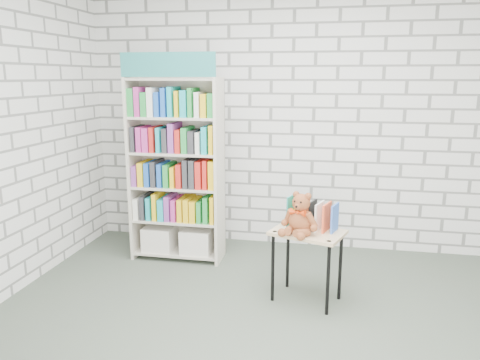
# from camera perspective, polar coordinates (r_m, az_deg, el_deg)

# --- Properties ---
(ground) EXTENTS (4.50, 4.50, 0.00)m
(ground) POSITION_cam_1_polar(r_m,az_deg,el_deg) (3.65, 2.90, -18.34)
(ground) COLOR #434D41
(ground) RESTS_ON ground
(room_shell) EXTENTS (4.52, 4.02, 2.81)m
(room_shell) POSITION_cam_1_polar(r_m,az_deg,el_deg) (3.13, 3.26, 10.92)
(room_shell) COLOR silver
(room_shell) RESTS_ON ground
(bookshelf) EXTENTS (0.93, 0.36, 2.09)m
(bookshelf) POSITION_cam_1_polar(r_m,az_deg,el_deg) (4.81, -7.73, 1.41)
(bookshelf) COLOR beige
(bookshelf) RESTS_ON ground
(display_table) EXTENTS (0.67, 0.56, 0.62)m
(display_table) POSITION_cam_1_polar(r_m,az_deg,el_deg) (3.97, 8.22, -7.36)
(display_table) COLOR tan
(display_table) RESTS_ON ground
(table_books) EXTENTS (0.44, 0.29, 0.24)m
(table_books) POSITION_cam_1_polar(r_m,az_deg,el_deg) (3.99, 8.81, -4.17)
(table_books) COLOR teal
(table_books) RESTS_ON display_table
(teddy_bear) EXTENTS (0.32, 0.31, 0.34)m
(teddy_bear) POSITION_cam_1_polar(r_m,az_deg,el_deg) (3.83, 7.30, -4.53)
(teddy_bear) COLOR brown
(teddy_bear) RESTS_ON display_table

